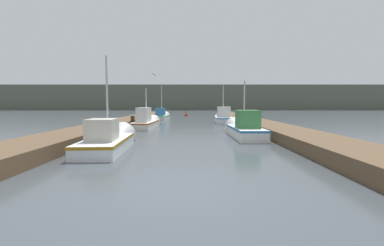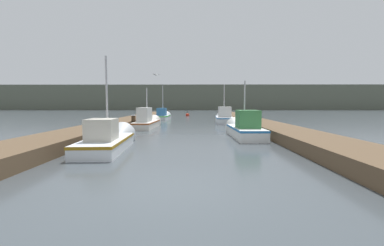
% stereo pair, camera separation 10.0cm
% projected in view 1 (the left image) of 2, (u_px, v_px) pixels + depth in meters
% --- Properties ---
extents(ground_plane, '(200.00, 200.00, 0.00)m').
position_uv_depth(ground_plane, '(178.00, 189.00, 5.65)').
color(ground_plane, '#3D4449').
extents(dock_left, '(2.33, 40.00, 0.53)m').
position_uv_depth(dock_left, '(124.00, 122.00, 21.59)').
color(dock_left, brown).
rests_on(dock_left, ground_plane).
extents(dock_right, '(2.33, 40.00, 0.53)m').
position_uv_depth(dock_right, '(253.00, 122.00, 21.57)').
color(dock_right, brown).
rests_on(dock_right, ground_plane).
extents(distant_shore_ridge, '(120.00, 16.00, 7.01)m').
position_uv_depth(distant_shore_ridge, '(191.00, 98.00, 78.50)').
color(distant_shore_ridge, '#565B4C').
rests_on(distant_shore_ridge, ground_plane).
extents(fishing_boat_0, '(1.71, 4.94, 4.19)m').
position_uv_depth(fishing_boat_0, '(111.00, 139.00, 10.71)').
color(fishing_boat_0, silver).
rests_on(fishing_boat_0, ground_plane).
extents(fishing_boat_1, '(1.53, 5.16, 3.49)m').
position_uv_depth(fishing_boat_1, '(243.00, 128.00, 14.54)').
color(fishing_boat_1, silver).
rests_on(fishing_boat_1, ground_plane).
extents(fishing_boat_2, '(1.50, 5.21, 3.40)m').
position_uv_depth(fishing_boat_2, '(147.00, 122.00, 19.93)').
color(fishing_boat_2, silver).
rests_on(fishing_boat_2, ground_plane).
extents(fishing_boat_3, '(1.77, 5.34, 4.10)m').
position_uv_depth(fishing_boat_3, '(223.00, 118.00, 24.93)').
color(fishing_boat_3, silver).
rests_on(fishing_boat_3, ground_plane).
extents(fishing_boat_4, '(1.59, 4.64, 4.34)m').
position_uv_depth(fishing_boat_4, '(163.00, 116.00, 30.41)').
color(fishing_boat_4, silver).
rests_on(fishing_boat_4, ground_plane).
extents(mooring_piling_0, '(0.30, 0.30, 0.96)m').
position_uv_depth(mooring_piling_0, '(258.00, 125.00, 16.19)').
color(mooring_piling_0, '#473523').
rests_on(mooring_piling_0, ground_plane).
extents(mooring_piling_1, '(0.30, 0.30, 1.17)m').
position_uv_depth(mooring_piling_1, '(242.00, 118.00, 21.81)').
color(mooring_piling_1, '#473523').
rests_on(mooring_piling_1, ground_plane).
extents(mooring_piling_2, '(0.36, 0.36, 0.98)m').
position_uv_depth(mooring_piling_2, '(133.00, 121.00, 19.52)').
color(mooring_piling_2, '#473523').
rests_on(mooring_piling_2, ground_plane).
extents(mooring_piling_3, '(0.33, 0.33, 1.04)m').
position_uv_depth(mooring_piling_3, '(110.00, 128.00, 14.01)').
color(mooring_piling_3, '#473523').
rests_on(mooring_piling_3, ground_plane).
extents(channel_buoy, '(0.52, 0.52, 1.02)m').
position_uv_depth(channel_buoy, '(187.00, 115.00, 37.96)').
color(channel_buoy, red).
rests_on(channel_buoy, ground_plane).
extents(seagull_lead, '(0.49, 0.45, 0.12)m').
position_uv_depth(seagull_lead, '(156.00, 75.00, 17.29)').
color(seagull_lead, white).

